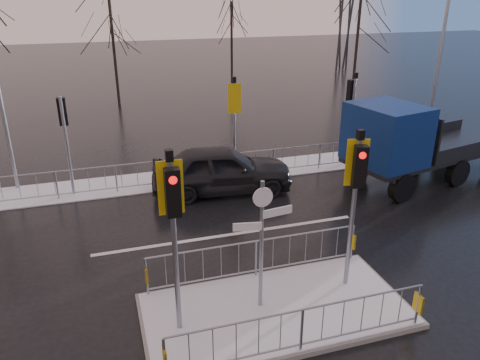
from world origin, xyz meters
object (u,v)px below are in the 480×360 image
object	(u,v)px
flatbed_truck	(404,142)
street_lamp_right	(442,52)
traffic_island	(275,298)
car_far_lane	(222,169)

from	to	relation	value
flatbed_truck	street_lamp_right	size ratio (longest dim) A/B	0.90
traffic_island	flatbed_truck	distance (m)	9.16
traffic_island	flatbed_truck	size ratio (longest dim) A/B	0.84
traffic_island	street_lamp_right	xyz separation A→B (m)	(10.58, 8.49, 4.00)
car_far_lane	flatbed_truck	distance (m)	6.68
flatbed_truck	street_lamp_right	world-z (taller)	street_lamp_right
car_far_lane	flatbed_truck	bearing A→B (deg)	-94.98
traffic_island	street_lamp_right	distance (m)	14.14
flatbed_truck	car_far_lane	bearing A→B (deg)	167.91
street_lamp_right	car_far_lane	bearing A→B (deg)	-171.36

